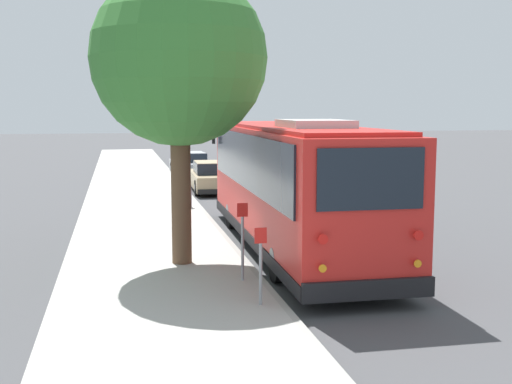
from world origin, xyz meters
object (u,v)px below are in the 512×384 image
Objects in this scene: sign_post_near at (261,265)px; fire_hydrant at (189,196)px; sign_post_far at (243,241)px; street_tree at (178,47)px; parked_sedan_tan at (212,178)px; shuttle_bus at (292,180)px; parked_sedan_silver at (190,165)px.

sign_post_near is 1.73× the size of fire_hydrant.
sign_post_near is at bearing -179.94° from fire_hydrant.
street_tree is at bearing 29.34° from sign_post_far.
street_tree is at bearing 172.59° from fire_hydrant.
street_tree reaches higher than fire_hydrant.
sign_post_near is (-16.84, 1.56, 0.26)m from parked_sedan_tan.
sign_post_near reaches higher than fire_hydrant.
sign_post_far is at bearing 150.27° from shuttle_bus.
parked_sedan_tan is 0.99× the size of parked_sedan_silver.
street_tree reaches higher than sign_post_far.
parked_sedan_silver is 5.45× the size of fire_hydrant.
street_tree is 9.24m from fire_hydrant.
shuttle_bus is 11.96m from parked_sedan_tan.
parked_sedan_tan is (11.89, 0.38, -1.20)m from shuttle_bus.
shuttle_bus is 2.52× the size of parked_sedan_silver.
parked_sedan_silver is 23.89m from sign_post_near.
street_tree is 8.77× the size of fire_hydrant.
parked_sedan_tan is 15.24m from sign_post_far.
shuttle_bus is at bearing -176.51° from parked_sedan_tan.
shuttle_bus is at bearing -30.77° from sign_post_far.
sign_post_near is (-4.95, 1.95, -0.94)m from shuttle_bus.
parked_sedan_tan is at bearing -11.17° from street_tree.
street_tree reaches higher than parked_sedan_tan.
sign_post_far reaches higher than parked_sedan_tan.
parked_sedan_silver is 20.90m from street_tree.
fire_hydrant is (8.04, -1.05, -4.43)m from street_tree.
street_tree is 4.55m from sign_post_far.
shuttle_bus is 18.95m from parked_sedan_silver.
shuttle_bus reaches higher than sign_post_far.
parked_sedan_silver reaches higher than fire_hydrant.
parked_sedan_tan is 16.91m from sign_post_near.
sign_post_near is at bearing 159.58° from shuttle_bus.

